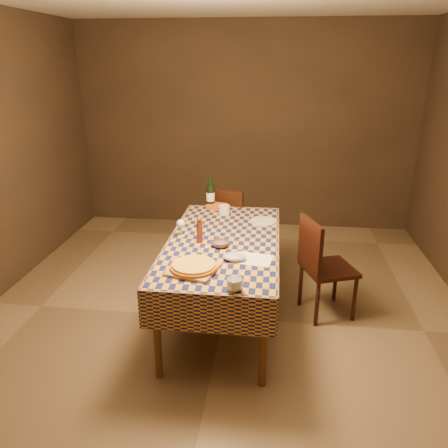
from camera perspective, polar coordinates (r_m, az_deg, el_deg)
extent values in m
plane|color=brown|center=(4.07, -0.08, -12.19)|extent=(5.00, 5.00, 0.00)
cube|color=#34271D|center=(5.97, 2.82, 12.38)|extent=(4.50, 0.10, 2.70)
cube|color=#34271D|center=(1.31, -14.19, -21.27)|extent=(4.50, 0.10, 2.70)
cylinder|color=brown|center=(3.25, -8.76, -13.96)|extent=(0.06, 0.06, 0.75)
cylinder|color=brown|center=(3.15, 5.17, -14.99)|extent=(0.06, 0.06, 0.75)
cylinder|color=brown|center=(4.67, -3.52, -2.48)|extent=(0.06, 0.06, 0.75)
cylinder|color=brown|center=(4.61, 5.85, -2.90)|extent=(0.06, 0.06, 0.75)
cube|color=brown|center=(3.72, -0.09, -2.58)|extent=(0.90, 1.80, 0.03)
cube|color=brown|center=(3.71, -0.09, -2.29)|extent=(0.92, 1.82, 0.02)
cube|color=brown|center=(2.97, -2.22, -11.65)|extent=(0.94, 0.01, 0.30)
cube|color=brown|center=(4.61, 1.26, 0.51)|extent=(0.94, 0.01, 0.30)
cube|color=brown|center=(3.85, -7.00, -3.88)|extent=(0.01, 1.84, 0.30)
cube|color=brown|center=(3.75, 7.01, -4.57)|extent=(0.01, 1.84, 0.30)
cube|color=#A5744D|center=(3.20, -3.96, -5.90)|extent=(0.39, 0.39, 0.02)
cylinder|color=#9E5B1A|center=(3.19, -3.97, -5.58)|extent=(0.41, 0.41, 0.02)
cylinder|color=gold|center=(3.18, -3.98, -5.30)|extent=(0.37, 0.37, 0.02)
cylinder|color=#531E13|center=(3.65, -3.20, -1.09)|extent=(0.06, 0.06, 0.18)
sphere|color=#531E13|center=(3.61, -3.24, 0.53)|extent=(0.04, 0.04, 0.04)
imported|color=#624652|center=(3.58, -0.48, -2.62)|extent=(0.15, 0.15, 0.05)
cylinder|color=silver|center=(3.82, -5.62, -1.54)|extent=(0.08, 0.08, 0.00)
cylinder|color=silver|center=(3.80, -5.64, -1.01)|extent=(0.01, 0.01, 0.07)
sphere|color=silver|center=(3.78, -5.68, 0.03)|extent=(0.08, 0.08, 0.08)
ellipsoid|color=#3A0610|center=(3.78, -5.67, -0.09)|extent=(0.05, 0.05, 0.03)
cylinder|color=black|center=(4.50, -1.77, 3.62)|extent=(0.10, 0.10, 0.24)
cylinder|color=black|center=(4.45, -1.80, 5.71)|extent=(0.04, 0.04, 0.10)
cylinder|color=silver|center=(4.50, -1.77, 3.62)|extent=(0.11, 0.11, 0.09)
cylinder|color=white|center=(4.32, 0.03, 1.86)|extent=(0.14, 0.14, 0.09)
cube|color=#C04F19|center=(4.49, -0.93, 2.32)|extent=(0.22, 0.18, 0.05)
cylinder|color=silver|center=(4.14, 5.18, 0.38)|extent=(0.32, 0.32, 0.01)
imported|color=white|center=(2.92, 1.38, -7.93)|extent=(0.11, 0.11, 0.09)
cube|color=white|center=(3.37, 3.78, -4.60)|extent=(0.32, 0.27, 0.00)
ellipsoid|color=#AAB3D9|center=(3.35, 1.39, -4.29)|extent=(0.20, 0.16, 0.05)
cube|color=black|center=(4.90, 1.12, -0.35)|extent=(0.54, 0.54, 0.04)
cube|color=black|center=(4.65, 0.09, 1.73)|extent=(0.41, 0.17, 0.46)
cylinder|color=black|center=(5.08, 3.81, -2.49)|extent=(0.04, 0.04, 0.43)
cylinder|color=black|center=(5.21, 0.15, -1.81)|extent=(0.04, 0.04, 0.43)
cylinder|color=black|center=(4.77, 2.14, -4.02)|extent=(0.04, 0.04, 0.43)
cylinder|color=black|center=(4.92, -1.69, -3.25)|extent=(0.04, 0.04, 0.43)
cube|color=black|center=(4.05, 13.54, -5.71)|extent=(0.54, 0.54, 0.04)
cube|color=black|center=(3.86, 11.19, -2.76)|extent=(0.18, 0.41, 0.46)
cylinder|color=black|center=(4.10, 16.67, -9.39)|extent=(0.04, 0.04, 0.43)
cylinder|color=black|center=(4.37, 14.34, -7.17)|extent=(0.04, 0.04, 0.43)
cylinder|color=black|center=(3.94, 12.07, -10.22)|extent=(0.04, 0.04, 0.43)
cylinder|color=black|center=(4.22, 9.97, -7.84)|extent=(0.04, 0.04, 0.43)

